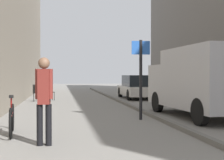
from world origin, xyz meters
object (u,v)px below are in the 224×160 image
object	(u,v)px
parked_car	(137,87)
delivery_van	(200,80)
cafe_chair_near_window	(49,91)
pedestrian_main_foreground	(44,95)
bicycle_leaning	(12,119)
street_sign_post	(141,72)
cafe_chair_by_doorway	(37,92)

from	to	relation	value
parked_car	delivery_van	bearing A→B (deg)	-89.40
cafe_chair_near_window	pedestrian_main_foreground	bearing A→B (deg)	-16.95
pedestrian_main_foreground	bicycle_leaning	bearing A→B (deg)	-50.28
street_sign_post	cafe_chair_by_doorway	world-z (taller)	street_sign_post
parked_car	street_sign_post	xyz separation A→B (m)	(-2.15, -9.21, 0.83)
delivery_van	parked_car	xyz separation A→B (m)	(-0.04, 8.95, -0.56)
street_sign_post	bicycle_leaning	world-z (taller)	street_sign_post
delivery_van	bicycle_leaning	bearing A→B (deg)	-161.61
pedestrian_main_foreground	street_sign_post	xyz separation A→B (m)	(2.92, 3.39, 0.49)
bicycle_leaning	cafe_chair_near_window	size ratio (longest dim) A/B	1.88
delivery_van	cafe_chair_near_window	size ratio (longest dim) A/B	5.46
cafe_chair_near_window	delivery_van	bearing A→B (deg)	14.59
pedestrian_main_foreground	street_sign_post	size ratio (longest dim) A/B	0.70
parked_car	cafe_chair_near_window	xyz separation A→B (m)	(-5.41, -0.62, -0.17)
street_sign_post	cafe_chair_near_window	size ratio (longest dim) A/B	2.77
delivery_van	street_sign_post	world-z (taller)	street_sign_post
delivery_van	cafe_chair_by_doorway	size ratio (longest dim) A/B	5.46
pedestrian_main_foreground	street_sign_post	bearing A→B (deg)	-123.40
pedestrian_main_foreground	delivery_van	bearing A→B (deg)	-137.11
delivery_van	street_sign_post	xyz separation A→B (m)	(-2.19, -0.26, 0.27)
pedestrian_main_foreground	cafe_chair_near_window	bearing A→B (deg)	-81.04
delivery_van	parked_car	world-z (taller)	delivery_van
delivery_van	bicycle_leaning	world-z (taller)	delivery_van
delivery_van	cafe_chair_by_doorway	distance (m)	9.67
delivery_van	bicycle_leaning	size ratio (longest dim) A/B	2.90
pedestrian_main_foreground	delivery_van	world-z (taller)	delivery_van
cafe_chair_near_window	cafe_chair_by_doorway	bearing A→B (deg)	-54.07
cafe_chair_near_window	cafe_chair_by_doorway	xyz separation A→B (m)	(-0.59, -0.82, 0.00)
street_sign_post	parked_car	bearing A→B (deg)	-98.60
street_sign_post	cafe_chair_near_window	xyz separation A→B (m)	(-3.26, 8.60, -1.00)
cafe_chair_near_window	cafe_chair_by_doorway	world-z (taller)	same
delivery_van	cafe_chair_by_doorway	world-z (taller)	delivery_van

